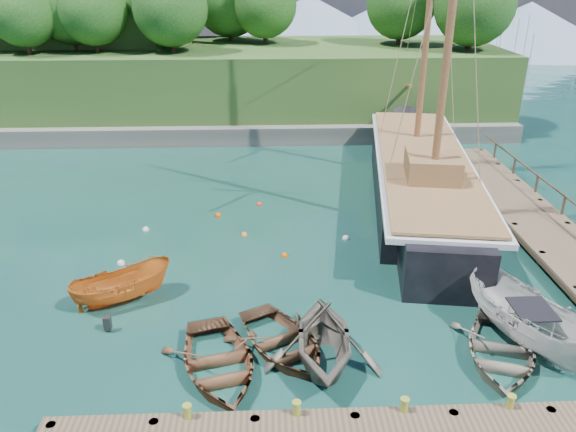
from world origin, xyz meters
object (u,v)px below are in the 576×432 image
rowboat_2 (283,350)px  schooner (421,183)px  cabin_boat_white (525,344)px  rowboat_0 (218,372)px  motorboat_orange (124,301)px  rowboat_3 (499,359)px  rowboat_1 (322,364)px

rowboat_2 → schooner: size_ratio=0.16×
cabin_boat_white → schooner: bearing=70.6°
rowboat_0 → schooner: bearing=38.9°
motorboat_orange → rowboat_2: bearing=-147.3°
rowboat_0 → rowboat_2: size_ratio=1.07×
rowboat_0 → rowboat_2: rowboat_0 is taller
rowboat_3 → motorboat_orange: (-13.28, 4.13, 0.00)m
cabin_boat_white → rowboat_2: bearing=158.8°
rowboat_0 → schooner: schooner is taller
rowboat_1 → cabin_boat_white: bearing=8.4°
rowboat_1 → rowboat_3: size_ratio=0.98×
rowboat_0 → rowboat_2: (2.11, 1.02, 0.00)m
motorboat_orange → schooner: size_ratio=0.15×
rowboat_1 → cabin_boat_white: rowboat_1 is taller
rowboat_1 → cabin_boat_white: size_ratio=0.81×
cabin_boat_white → schooner: 12.90m
rowboat_1 → rowboat_2: (-1.29, 0.75, 0.00)m
motorboat_orange → schooner: bearing=-84.6°
motorboat_orange → schooner: (14.11, 9.51, 1.11)m
motorboat_orange → cabin_boat_white: cabin_boat_white is taller
motorboat_orange → schooner: 17.06m
rowboat_0 → cabin_boat_white: size_ratio=0.85×
rowboat_2 → schooner: 15.20m
rowboat_2 → schooner: (8.01, 12.86, 1.11)m
rowboat_2 → motorboat_orange: bearing=123.4°
rowboat_0 → rowboat_1: 3.40m
rowboat_0 → rowboat_2: 2.34m
rowboat_3 → schooner: 13.71m
rowboat_0 → motorboat_orange: size_ratio=1.18×
rowboat_2 → rowboat_0: bearing=177.9°
rowboat_2 → rowboat_3: 7.22m
rowboat_1 → rowboat_3: 5.89m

